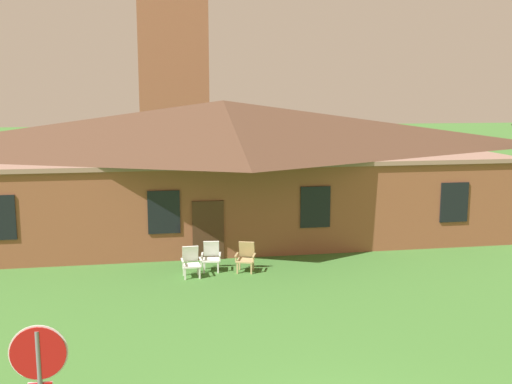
% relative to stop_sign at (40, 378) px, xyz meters
% --- Properties ---
extents(brick_building, '(22.39, 10.40, 5.50)m').
position_rel_stop_sign_xyz_m(brick_building, '(4.72, 17.29, 0.92)').
color(brick_building, brown).
rests_on(brick_building, ground).
extents(dome_tower, '(5.18, 5.18, 19.53)m').
position_rel_stop_sign_xyz_m(dome_tower, '(3.41, 36.37, 7.06)').
color(dome_tower, '#93563D').
rests_on(dome_tower, ground).
extents(stop_sign, '(0.81, 0.07, 2.65)m').
position_rel_stop_sign_xyz_m(stop_sign, '(0.00, 0.00, 0.00)').
color(stop_sign, slate).
rests_on(stop_sign, ground).
extents(lawn_chair_by_porch, '(0.66, 0.69, 0.96)m').
position_rel_stop_sign_xyz_m(lawn_chair_by_porch, '(2.81, 10.43, -1.38)').
color(lawn_chair_by_porch, silver).
rests_on(lawn_chair_by_porch, ground).
extents(lawn_chair_near_door, '(0.70, 0.73, 0.96)m').
position_rel_stop_sign_xyz_m(lawn_chair_near_door, '(3.51, 10.98, -1.38)').
color(lawn_chair_near_door, silver).
rests_on(lawn_chair_near_door, ground).
extents(lawn_chair_left_end, '(0.75, 0.81, 0.96)m').
position_rel_stop_sign_xyz_m(lawn_chair_left_end, '(4.63, 10.70, -1.38)').
color(lawn_chair_left_end, tan).
rests_on(lawn_chair_left_end, ground).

